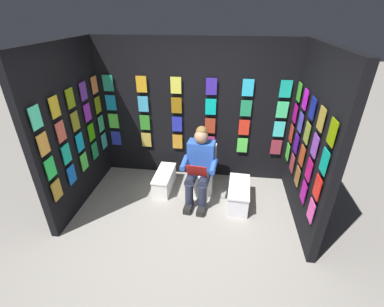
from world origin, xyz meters
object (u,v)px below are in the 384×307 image
(comic_longbox_near, at_px, (164,180))
(comic_longbox_far, at_px, (238,195))
(person_reading, at_px, (200,166))
(toilet, at_px, (202,173))

(comic_longbox_near, bearing_deg, comic_longbox_far, 169.97)
(person_reading, relative_size, comic_longbox_far, 1.68)
(person_reading, xyz_separation_m, comic_longbox_far, (-0.61, 0.07, -0.43))
(comic_longbox_far, bearing_deg, comic_longbox_near, -8.70)
(toilet, relative_size, comic_longbox_near, 1.14)
(toilet, distance_m, person_reading, 0.35)
(person_reading, distance_m, comic_longbox_near, 0.77)
(toilet, bearing_deg, comic_longbox_near, 9.00)
(toilet, xyz_separation_m, comic_longbox_near, (0.62, 0.04, -0.17))
(toilet, height_order, comic_longbox_near, toilet)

